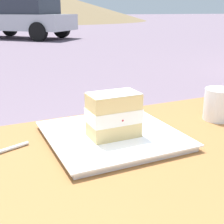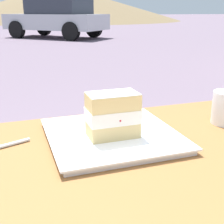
# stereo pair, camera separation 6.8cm
# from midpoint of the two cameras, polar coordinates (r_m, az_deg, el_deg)

# --- Properties ---
(dessert_plate) EXTENTS (0.28, 0.28, 0.02)m
(dessert_plate) POSITION_cam_midpoint_polar(r_m,az_deg,el_deg) (0.70, 2.79, -4.43)
(dessert_plate) COLOR white
(dessert_plate) RESTS_ON patio_table
(cake_slice) EXTENTS (0.11, 0.07, 0.10)m
(cake_slice) POSITION_cam_midpoint_polar(r_m,az_deg,el_deg) (0.66, 3.08, -0.59)
(cake_slice) COLOR #E0C17A
(cake_slice) RESTS_ON dessert_plate
(parked_car_near) EXTENTS (4.05, 4.04, 1.45)m
(parked_car_near) POSITION_cam_midpoint_polar(r_m,az_deg,el_deg) (12.91, -10.03, 16.75)
(parked_car_near) COLOR #B7BABF
(parked_car_near) RESTS_ON ground
(distant_hill) EXTENTS (26.04, 26.04, 3.66)m
(distant_hill) POSITION_cam_midpoint_polar(r_m,az_deg,el_deg) (36.30, -9.40, 19.26)
(distant_hill) COLOR brown
(distant_hill) RESTS_ON ground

